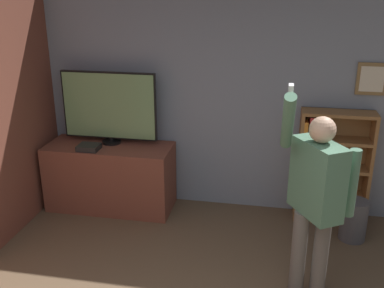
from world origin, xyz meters
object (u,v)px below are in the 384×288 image
at_px(game_console, 89,147).
at_px(waste_bin, 354,220).
at_px(bookshelf, 326,169).
at_px(television, 109,107).
at_px(person, 316,193).

xyz_separation_m(game_console, waste_bin, (2.95, -0.06, -0.60)).
xyz_separation_m(game_console, bookshelf, (2.67, 0.35, -0.20)).
distance_m(game_console, bookshelf, 2.70).
distance_m(television, bookshelf, 2.57).
bearing_deg(game_console, person, -24.60).
bearing_deg(television, waste_bin, -6.72).
bearing_deg(bookshelf, television, -178.21).
relative_size(bookshelf, person, 0.67).
xyz_separation_m(television, game_console, (-0.17, -0.27, -0.41)).
xyz_separation_m(bookshelf, person, (-0.24, -1.46, 0.38)).
relative_size(television, waste_bin, 2.50).
distance_m(television, person, 2.65).
height_order(television, game_console, television).
bearing_deg(waste_bin, person, -116.78).
relative_size(game_console, bookshelf, 0.19).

